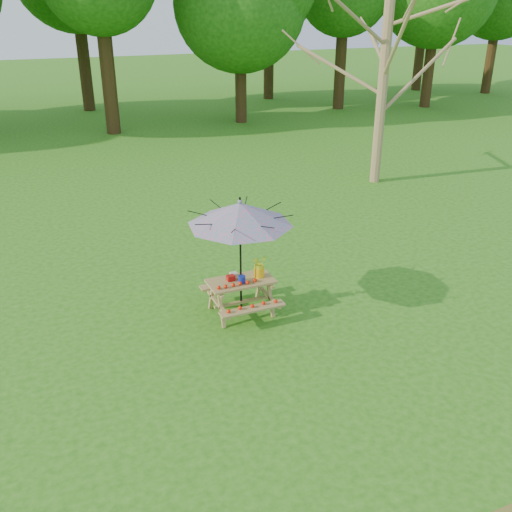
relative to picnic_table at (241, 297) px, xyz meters
name	(u,v)px	position (x,y,z in m)	size (l,w,h in m)	color
ground	(363,404)	(0.64, -3.14, -0.33)	(120.00, 120.00, 0.00)	#286A14
picnic_table	(241,297)	(0.00, 0.00, 0.00)	(1.20, 1.32, 0.67)	#A27A49
patio_umbrella	(240,214)	(0.00, 0.00, 1.62)	(2.28, 2.28, 2.25)	black
produce_bins	(236,278)	(-0.08, 0.03, 0.40)	(0.29, 0.43, 0.13)	#AF110E
tomatoes_row	(237,284)	(-0.15, -0.18, 0.38)	(0.77, 0.13, 0.07)	red
flower_bucket	(259,266)	(0.37, 0.01, 0.56)	(0.32, 0.31, 0.41)	#FFB60D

